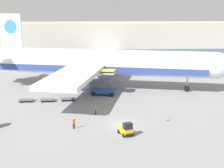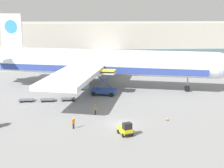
{
  "view_description": "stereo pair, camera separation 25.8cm",
  "coord_description": "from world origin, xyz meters",
  "px_view_note": "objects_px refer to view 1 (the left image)",
  "views": [
    {
      "loc": [
        -4.93,
        -46.8,
        17.68
      ],
      "look_at": [
        -0.7,
        11.06,
        4.0
      ],
      "focal_mm": 50.0,
      "sensor_mm": 36.0,
      "label": 1
    },
    {
      "loc": [
        -4.67,
        -46.82,
        17.68
      ],
      "look_at": [
        -0.7,
        11.06,
        4.0
      ],
      "focal_mm": 50.0,
      "sensor_mm": 36.0,
      "label": 2
    }
  ],
  "objects_px": {
    "airplane_main": "(97,63)",
    "baggage_dolly_third": "(68,99)",
    "baggage_tug_mid": "(126,129)",
    "ground_crew_near": "(74,122)",
    "scissor_lift_loader": "(104,85)",
    "baggage_dolly_second": "(47,100)",
    "ground_crew_far": "(96,109)",
    "baggage_dolly_lead": "(26,100)",
    "traffic_cone_near": "(167,119)"
  },
  "relations": [
    {
      "from": "traffic_cone_near",
      "to": "baggage_dolly_third",
      "type": "bearing_deg",
      "value": 143.28
    },
    {
      "from": "airplane_main",
      "to": "traffic_cone_near",
      "type": "height_order",
      "value": "airplane_main"
    },
    {
      "from": "scissor_lift_loader",
      "to": "baggage_tug_mid",
      "type": "distance_m",
      "value": 22.91
    },
    {
      "from": "scissor_lift_loader",
      "to": "traffic_cone_near",
      "type": "bearing_deg",
      "value": -45.82
    },
    {
      "from": "scissor_lift_loader",
      "to": "baggage_tug_mid",
      "type": "bearing_deg",
      "value": -70.01
    },
    {
      "from": "baggage_dolly_second",
      "to": "baggage_tug_mid",
      "type": "bearing_deg",
      "value": -55.78
    },
    {
      "from": "baggage_tug_mid",
      "to": "ground_crew_far",
      "type": "height_order",
      "value": "baggage_tug_mid"
    },
    {
      "from": "baggage_tug_mid",
      "to": "ground_crew_near",
      "type": "bearing_deg",
      "value": -131.73
    },
    {
      "from": "baggage_dolly_third",
      "to": "ground_crew_far",
      "type": "relative_size",
      "value": 2.08
    },
    {
      "from": "baggage_dolly_lead",
      "to": "traffic_cone_near",
      "type": "relative_size",
      "value": 6.16
    },
    {
      "from": "baggage_dolly_lead",
      "to": "ground_crew_near",
      "type": "distance_m",
      "value": 18.32
    },
    {
      "from": "ground_crew_far",
      "to": "traffic_cone_near",
      "type": "distance_m",
      "value": 12.42
    },
    {
      "from": "baggage_dolly_lead",
      "to": "ground_crew_far",
      "type": "relative_size",
      "value": 2.08
    },
    {
      "from": "ground_crew_far",
      "to": "traffic_cone_near",
      "type": "bearing_deg",
      "value": 62.76
    },
    {
      "from": "baggage_dolly_third",
      "to": "traffic_cone_near",
      "type": "height_order",
      "value": "traffic_cone_near"
    },
    {
      "from": "airplane_main",
      "to": "baggage_dolly_third",
      "type": "xyz_separation_m",
      "value": [
        -6.31,
        -10.79,
        -5.45
      ]
    },
    {
      "from": "baggage_tug_mid",
      "to": "baggage_dolly_lead",
      "type": "relative_size",
      "value": 0.74
    },
    {
      "from": "ground_crew_far",
      "to": "traffic_cone_near",
      "type": "xyz_separation_m",
      "value": [
        11.77,
        -3.89,
        -0.77
      ]
    },
    {
      "from": "airplane_main",
      "to": "ground_crew_near",
      "type": "height_order",
      "value": "airplane_main"
    },
    {
      "from": "baggage_tug_mid",
      "to": "baggage_dolly_third",
      "type": "xyz_separation_m",
      "value": [
        -9.63,
        18.5,
        -0.49
      ]
    },
    {
      "from": "airplane_main",
      "to": "baggage_dolly_third",
      "type": "height_order",
      "value": "airplane_main"
    },
    {
      "from": "baggage_dolly_third",
      "to": "traffic_cone_near",
      "type": "bearing_deg",
      "value": -39.33
    },
    {
      "from": "airplane_main",
      "to": "baggage_dolly_lead",
      "type": "distance_m",
      "value": 19.03
    },
    {
      "from": "baggage_tug_mid",
      "to": "baggage_dolly_third",
      "type": "height_order",
      "value": "baggage_tug_mid"
    },
    {
      "from": "ground_crew_near",
      "to": "scissor_lift_loader",
      "type": "bearing_deg",
      "value": 31.29
    },
    {
      "from": "baggage_dolly_lead",
      "to": "ground_crew_far",
      "type": "bearing_deg",
      "value": -35.21
    },
    {
      "from": "airplane_main",
      "to": "baggage_dolly_lead",
      "type": "bearing_deg",
      "value": -128.54
    },
    {
      "from": "scissor_lift_loader",
      "to": "baggage_dolly_third",
      "type": "distance_m",
      "value": 8.72
    },
    {
      "from": "baggage_tug_mid",
      "to": "ground_crew_far",
      "type": "relative_size",
      "value": 1.54
    },
    {
      "from": "scissor_lift_loader",
      "to": "ground_crew_near",
      "type": "relative_size",
      "value": 3.31
    },
    {
      "from": "baggage_tug_mid",
      "to": "baggage_dolly_lead",
      "type": "bearing_deg",
      "value": -155.69
    },
    {
      "from": "scissor_lift_loader",
      "to": "baggage_tug_mid",
      "type": "xyz_separation_m",
      "value": [
        2.21,
        -22.77,
        -1.18
      ]
    },
    {
      "from": "baggage_dolly_lead",
      "to": "scissor_lift_loader",
      "type": "bearing_deg",
      "value": 13.29
    },
    {
      "from": "baggage_dolly_third",
      "to": "baggage_dolly_lead",
      "type": "bearing_deg",
      "value": 178.72
    },
    {
      "from": "scissor_lift_loader",
      "to": "ground_crew_near",
      "type": "bearing_deg",
      "value": -91.18
    },
    {
      "from": "baggage_tug_mid",
      "to": "ground_crew_far",
      "type": "distance_m",
      "value": 10.46
    },
    {
      "from": "baggage_tug_mid",
      "to": "baggage_dolly_third",
      "type": "distance_m",
      "value": 20.87
    },
    {
      "from": "baggage_tug_mid",
      "to": "baggage_dolly_lead",
      "type": "height_order",
      "value": "baggage_tug_mid"
    },
    {
      "from": "airplane_main",
      "to": "baggage_dolly_second",
      "type": "distance_m",
      "value": 16.08
    },
    {
      "from": "baggage_dolly_lead",
      "to": "ground_crew_near",
      "type": "bearing_deg",
      "value": -58.91
    },
    {
      "from": "scissor_lift_loader",
      "to": "baggage_dolly_lead",
      "type": "relative_size",
      "value": 1.55
    },
    {
      "from": "airplane_main",
      "to": "baggage_dolly_third",
      "type": "bearing_deg",
      "value": -105.89
    },
    {
      "from": "scissor_lift_loader",
      "to": "ground_crew_near",
      "type": "distance_m",
      "value": 20.48
    },
    {
      "from": "baggage_dolly_third",
      "to": "airplane_main",
      "type": "bearing_deg",
      "value": 57.05
    },
    {
      "from": "traffic_cone_near",
      "to": "ground_crew_far",
      "type": "bearing_deg",
      "value": 161.73
    },
    {
      "from": "ground_crew_near",
      "to": "traffic_cone_near",
      "type": "height_order",
      "value": "ground_crew_near"
    },
    {
      "from": "scissor_lift_loader",
      "to": "ground_crew_far",
      "type": "bearing_deg",
      "value": -84.21
    },
    {
      "from": "baggage_tug_mid",
      "to": "ground_crew_near",
      "type": "distance_m",
      "value": 8.31
    },
    {
      "from": "ground_crew_far",
      "to": "baggage_tug_mid",
      "type": "bearing_deg",
      "value": 14.83
    },
    {
      "from": "baggage_dolly_lead",
      "to": "traffic_cone_near",
      "type": "height_order",
      "value": "traffic_cone_near"
    }
  ]
}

